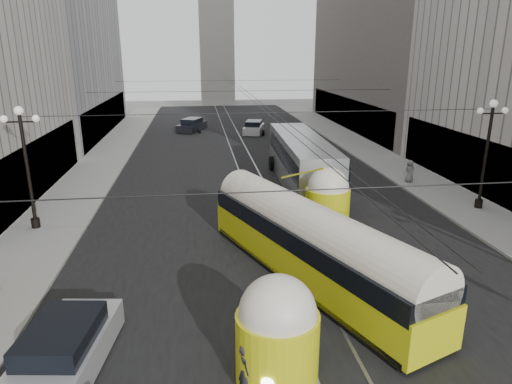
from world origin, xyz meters
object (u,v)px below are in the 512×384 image
object	(u,v)px
city_bus	(302,159)
pedestrian_sidewalk_right	(410,171)
pedestrian_crossing_a	(246,370)
streetcar	(310,243)
sedan_silver	(64,351)

from	to	relation	value
city_bus	pedestrian_sidewalk_right	distance (m)	7.81
pedestrian_crossing_a	pedestrian_sidewalk_right	bearing A→B (deg)	-39.22
streetcar	city_bus	xyz separation A→B (m)	(2.75, 13.80, 0.26)
streetcar	city_bus	size ratio (longest dim) A/B	1.05
pedestrian_crossing_a	pedestrian_sidewalk_right	world-z (taller)	pedestrian_sidewalk_right
streetcar	sedan_silver	distance (m)	9.80
sedan_silver	pedestrian_sidewalk_right	size ratio (longest dim) A/B	3.28
pedestrian_crossing_a	streetcar	bearing A→B (deg)	-31.54
city_bus	sedan_silver	xyz separation A→B (m)	(-11.27, -18.54, -1.15)
city_bus	pedestrian_sidewalk_right	xyz separation A→B (m)	(7.72, -0.74, -0.92)
sedan_silver	pedestrian_sidewalk_right	distance (m)	26.03
pedestrian_crossing_a	pedestrian_sidewalk_right	distance (m)	23.81
streetcar	pedestrian_sidewalk_right	world-z (taller)	streetcar
streetcar	pedestrian_crossing_a	xyz separation A→B (m)	(-3.34, -6.34, -0.83)
city_bus	pedestrian_crossing_a	world-z (taller)	city_bus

